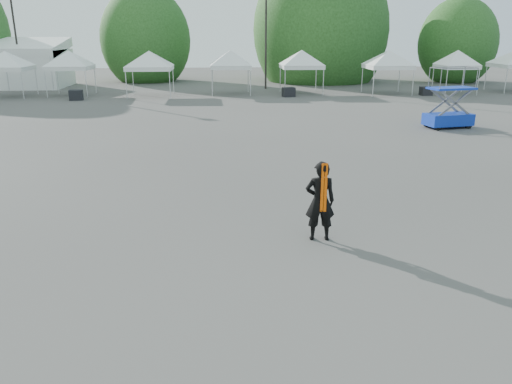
{
  "coord_description": "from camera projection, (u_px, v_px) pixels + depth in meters",
  "views": [
    {
      "loc": [
        -1.14,
        -11.42,
        4.59
      ],
      "look_at": [
        -0.36,
        -1.16,
        1.3
      ],
      "focal_mm": 35.0,
      "sensor_mm": 36.0,
      "label": 1
    }
  ],
  "objects": [
    {
      "name": "tent_f",
      "position": [
        302.0,
        54.0,
        38.55
      ],
      "size": [
        4.44,
        4.44,
        3.88
      ],
      "color": "silver",
      "rests_on": "ground"
    },
    {
      "name": "tent_c",
      "position": [
        69.0,
        54.0,
        37.4
      ],
      "size": [
        4.38,
        4.38,
        3.88
      ],
      "color": "silver",
      "rests_on": "ground"
    },
    {
      "name": "light_pole_east",
      "position": [
        266.0,
        21.0,
        41.25
      ],
      "size": [
        0.6,
        0.25,
        9.8
      ],
      "color": "black",
      "rests_on": "ground"
    },
    {
      "name": "ground",
      "position": [
        267.0,
        227.0,
        12.32
      ],
      "size": [
        120.0,
        120.0,
        0.0
      ],
      "primitive_type": "plane",
      "color": "#474442",
      "rests_on": "ground"
    },
    {
      "name": "tent_d",
      "position": [
        149.0,
        54.0,
        36.92
      ],
      "size": [
        4.69,
        4.69,
        3.88
      ],
      "color": "silver",
      "rests_on": "ground"
    },
    {
      "name": "tent_h",
      "position": [
        458.0,
        54.0,
        38.42
      ],
      "size": [
        3.82,
        3.82,
        3.88
      ],
      "color": "silver",
      "rests_on": "ground"
    },
    {
      "name": "tree_mid_w",
      "position": [
        146.0,
        40.0,
        48.54
      ],
      "size": [
        4.16,
        4.16,
        6.33
      ],
      "color": "#382314",
      "rests_on": "ground"
    },
    {
      "name": "tree_mid_e",
      "position": [
        320.0,
        30.0,
        48.54
      ],
      "size": [
        5.12,
        5.12,
        7.79
      ],
      "color": "#382314",
      "rests_on": "ground"
    },
    {
      "name": "light_pole_west",
      "position": [
        13.0,
        18.0,
        41.55
      ],
      "size": [
        0.6,
        0.25,
        10.3
      ],
      "color": "black",
      "rests_on": "ground"
    },
    {
      "name": "man",
      "position": [
        320.0,
        201.0,
        11.34
      ],
      "size": [
        0.7,
        0.48,
        1.87
      ],
      "rotation": [
        0.0,
        0.0,
        3.09
      ],
      "color": "black",
      "rests_on": "ground"
    },
    {
      "name": "tent_b",
      "position": [
        5.0,
        55.0,
        36.58
      ],
      "size": [
        4.49,
        4.49,
        3.88
      ],
      "color": "silver",
      "rests_on": "ground"
    },
    {
      "name": "tent_g",
      "position": [
        389.0,
        54.0,
        38.32
      ],
      "size": [
        4.61,
        4.61,
        3.88
      ],
      "color": "silver",
      "rests_on": "ground"
    },
    {
      "name": "crate_mid",
      "position": [
        289.0,
        92.0,
        37.43
      ],
      "size": [
        1.0,
        0.84,
        0.69
      ],
      "primitive_type": "cube",
      "rotation": [
        0.0,
        0.0,
        0.19
      ],
      "color": "black",
      "rests_on": "ground"
    },
    {
      "name": "tent_e",
      "position": [
        230.0,
        54.0,
        38.24
      ],
      "size": [
        4.36,
        4.36,
        3.88
      ],
      "color": "silver",
      "rests_on": "ground"
    },
    {
      "name": "crate_west",
      "position": [
        76.0,
        95.0,
        35.48
      ],
      "size": [
        1.02,
        0.85,
        0.72
      ],
      "primitive_type": "cube",
      "rotation": [
        0.0,
        0.0,
        0.15
      ],
      "color": "black",
      "rests_on": "ground"
    },
    {
      "name": "tree_far_e",
      "position": [
        457.0,
        43.0,
        47.95
      ],
      "size": [
        3.84,
        3.84,
        5.84
      ],
      "color": "#382314",
      "rests_on": "ground"
    },
    {
      "name": "crate_east",
      "position": [
        426.0,
        91.0,
        38.25
      ],
      "size": [
        0.9,
        0.74,
        0.65
      ],
      "primitive_type": "cube",
      "rotation": [
        0.0,
        0.0,
        0.1
      ],
      "color": "black",
      "rests_on": "ground"
    },
    {
      "name": "scissor_lift",
      "position": [
        450.0,
        98.0,
        24.8
      ],
      "size": [
        2.48,
        1.57,
        2.98
      ],
      "rotation": [
        0.0,
        0.0,
        0.19
      ],
      "color": "#0C10A5",
      "rests_on": "ground"
    }
  ]
}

